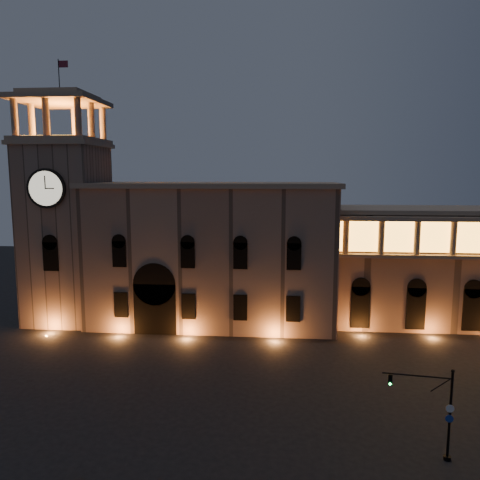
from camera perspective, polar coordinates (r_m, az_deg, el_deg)
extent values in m
plane|color=black|center=(40.74, -4.93, -19.16)|extent=(160.00, 160.00, 0.00)
cube|color=#896B59|center=(59.17, -3.33, -1.84)|extent=(30.00, 12.00, 17.00)
cube|color=gray|center=(58.33, -3.40, 6.71)|extent=(30.80, 12.80, 0.60)
cube|color=black|center=(56.43, -10.18, -8.17)|extent=(5.00, 1.40, 6.00)
cylinder|color=black|center=(55.68, -10.25, -5.20)|extent=(5.00, 1.40, 5.00)
cube|color=#FEA332|center=(56.30, -10.23, -8.42)|extent=(4.20, 0.20, 5.00)
cube|color=#896B59|center=(63.21, -20.32, 0.59)|extent=(9.00, 9.00, 22.00)
cube|color=gray|center=(62.87, -20.82, 10.82)|extent=(9.80, 9.80, 0.50)
cylinder|color=black|center=(58.58, -22.55, 5.83)|extent=(4.60, 0.35, 4.60)
cylinder|color=beige|center=(58.46, -22.61, 5.83)|extent=(4.00, 0.12, 4.00)
cube|color=gray|center=(62.90, -20.85, 11.27)|extent=(9.40, 9.40, 0.50)
cube|color=#FEA332|center=(62.92, -20.86, 11.54)|extent=(6.80, 6.80, 0.15)
cylinder|color=gray|center=(61.51, -25.81, 13.29)|extent=(0.76, 0.76, 4.20)
cylinder|color=gray|center=(59.71, -22.58, 13.66)|extent=(0.76, 0.76, 4.20)
cylinder|color=gray|center=(58.10, -19.15, 14.00)|extent=(0.76, 0.76, 4.20)
cylinder|color=gray|center=(68.16, -22.49, 12.87)|extent=(0.76, 0.76, 4.20)
cylinder|color=gray|center=(66.54, -19.50, 13.16)|extent=(0.76, 0.76, 4.20)
cylinder|color=gray|center=(65.09, -16.37, 13.41)|extent=(0.76, 0.76, 4.20)
cylinder|color=gray|center=(64.81, -24.06, 13.08)|extent=(0.76, 0.76, 4.20)
cylinder|color=gray|center=(61.58, -17.68, 13.69)|extent=(0.76, 0.76, 4.20)
cube|color=gray|center=(63.39, -21.07, 15.55)|extent=(9.80, 9.80, 0.60)
cube|color=gray|center=(63.48, -21.09, 16.09)|extent=(7.50, 7.50, 0.60)
cylinder|color=black|center=(63.87, -21.20, 18.13)|extent=(0.10, 0.10, 4.00)
plane|color=maroon|center=(63.89, -20.76, 19.42)|extent=(1.20, 0.00, 1.20)
cylinder|color=gray|center=(55.20, 12.78, 0.42)|extent=(0.70, 0.70, 4.00)
cylinder|color=gray|center=(55.89, 16.85, 0.36)|extent=(0.70, 0.70, 4.00)
cylinder|color=gray|center=(56.86, 20.79, 0.31)|extent=(0.70, 0.70, 4.00)
cylinder|color=gray|center=(58.09, 24.59, 0.26)|extent=(0.70, 0.70, 4.00)
cylinder|color=black|center=(35.09, 24.20, -19.04)|extent=(0.17, 0.17, 6.03)
cylinder|color=black|center=(36.46, 23.93, -23.11)|extent=(0.48, 0.48, 0.26)
sphere|color=black|center=(33.83, 24.51, -14.33)|extent=(0.24, 0.24, 0.24)
cylinder|color=black|center=(33.64, 20.74, -15.21)|extent=(4.29, 0.66, 0.10)
cube|color=black|center=(33.60, 17.83, -15.89)|extent=(0.29, 0.27, 0.73)
cylinder|color=#0CE53F|center=(33.57, 17.84, -16.37)|extent=(0.16, 0.09, 0.16)
cylinder|color=silver|center=(34.71, 24.23, -18.24)|extent=(0.52, 0.10, 0.52)
cylinder|color=navy|center=(35.02, 24.17, -19.26)|extent=(0.52, 0.10, 0.52)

